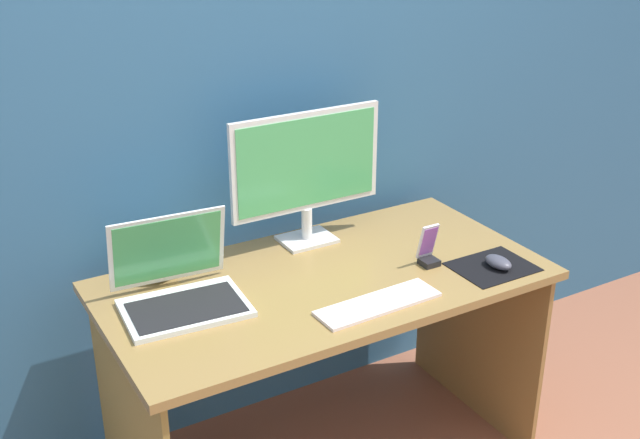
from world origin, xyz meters
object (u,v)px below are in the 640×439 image
laptop (179,288)px  mouse (498,262)px  monitor (307,169)px  phone_in_dock (428,250)px  fishbowl (157,256)px  keyboard_external (378,304)px

laptop → mouse: size_ratio=3.71×
monitor → phone_in_dock: (0.25, -0.34, -0.21)m
monitor → fishbowl: bearing=179.0°
mouse → phone_in_dock: size_ratio=0.73×
laptop → phone_in_dock: size_ratio=2.70×
fishbowl → mouse: fishbowl is taller
monitor → mouse: size_ratio=5.40×
monitor → laptop: (-0.53, -0.18, -0.21)m
monitor → keyboard_external: 0.55m
fishbowl → mouse: bearing=-27.3°
keyboard_external → monitor: bearing=84.0°
keyboard_external → mouse: bearing=-1.4°
monitor → laptop: 0.59m
mouse → fishbowl: bearing=150.6°
fishbowl → phone_in_dock: bearing=-24.6°
keyboard_external → mouse: size_ratio=3.83×
monitor → mouse: (0.42, -0.48, -0.24)m
laptop → keyboard_external: size_ratio=0.97×
monitor → mouse: monitor is taller
fishbowl → keyboard_external: size_ratio=0.37×
monitor → phone_in_dock: bearing=-54.1°
laptop → mouse: laptop is taller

